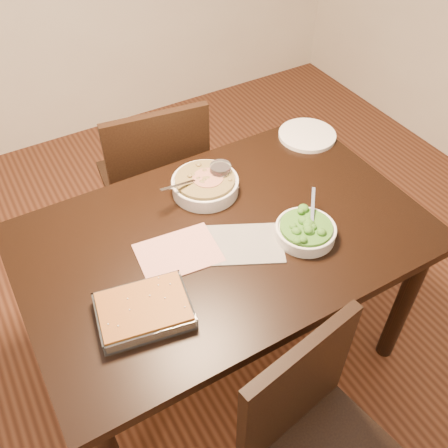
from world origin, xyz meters
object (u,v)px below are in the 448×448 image
Objects in this scene: table at (225,252)px; chair_near at (317,442)px; dinner_plate at (307,135)px; stew_bowl at (205,184)px; broccoli_bowl at (306,231)px; chair_far at (156,179)px; baking_dish at (144,311)px; wine_tumbler at (220,174)px.

chair_near is (-0.07, -0.67, -0.16)m from table.
table is 0.69m from dinner_plate.
broccoli_bowl is (0.18, -0.38, -0.01)m from stew_bowl.
chair_far reaches higher than table.
stew_bowl reaches higher than baking_dish.
chair_near reaches higher than stew_bowl.
chair_far is (0.08, 1.32, 0.03)m from chair_near.
chair_near is at bearing -96.26° from table.
dinner_plate is (0.37, 0.48, -0.02)m from broccoli_bowl.
wine_tumbler is at bearing 68.43° from chair_near.
table is 0.66m from chair_far.
chair_near is at bearing -101.99° from wine_tumbler.
dinner_plate is at bearing 37.63° from baking_dish.
broccoli_bowl is 0.70× the size of baking_dish.
chair_near is (-0.19, -0.91, -0.30)m from wine_tumbler.
stew_bowl is at bearing 102.75° from chair_far.
chair_far reaches higher than wine_tumbler.
table is at bearing -151.61° from dinner_plate.
broccoli_bowl is 0.67m from chair_near.
wine_tumbler reaches higher than dinner_plate.
baking_dish is at bearing 112.00° from chair_near.
dinner_plate is 1.23m from chair_near.
table is at bearing -116.74° from wine_tumbler.
dinner_plate is (0.48, 0.09, -0.04)m from wine_tumbler.
dinner_plate is at bearing 10.36° from wine_tumbler.
broccoli_bowl is at bearing 112.97° from chair_far.
baking_dish is 1.10m from dinner_plate.
table is 0.43m from baking_dish.
baking_dish is at bearing -155.19° from table.
chair_far is at bearing 95.26° from stew_bowl.
chair_near is (-0.31, -0.52, -0.28)m from broccoli_bowl.
table is 5.70× the size of dinner_plate.
broccoli_bowl is 0.23× the size of chair_far.
dinner_plate is (0.60, 0.32, 0.10)m from table.
stew_bowl is at bearing 54.07° from baking_dish.
chair_near is at bearing -47.82° from baking_dish.
stew_bowl is at bearing 115.66° from broccoli_bowl.
wine_tumbler is (0.07, 0.01, 0.02)m from stew_bowl.
wine_tumbler is (0.12, 0.24, 0.15)m from table.
stew_bowl is 0.50m from chair_far.
table is 5.00× the size of stew_bowl.
table is at bearing 147.00° from broccoli_bowl.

